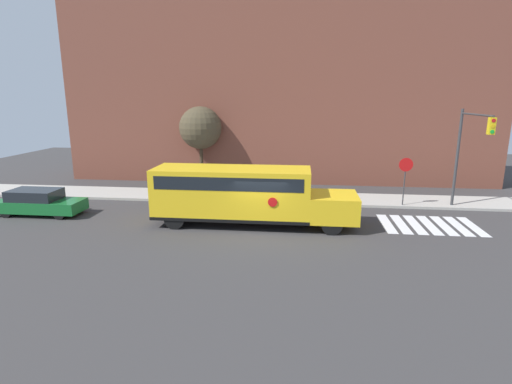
{
  "coord_description": "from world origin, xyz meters",
  "views": [
    {
      "loc": [
        1.83,
        -18.16,
        6.31
      ],
      "look_at": [
        -0.41,
        1.57,
        1.59
      ],
      "focal_mm": 28.0,
      "sensor_mm": 36.0,
      "label": 1
    }
  ],
  "objects_px": {
    "stop_sign": "(405,174)",
    "tree_near_sidewalk": "(200,128)",
    "school_bus": "(243,193)",
    "parked_car": "(39,202)",
    "traffic_light": "(468,145)"
  },
  "relations": [
    {
      "from": "stop_sign",
      "to": "tree_near_sidewalk",
      "type": "bearing_deg",
      "value": 159.19
    },
    {
      "from": "school_bus",
      "to": "tree_near_sidewalk",
      "type": "distance_m",
      "value": 10.56
    },
    {
      "from": "stop_sign",
      "to": "parked_car",
      "type": "bearing_deg",
      "value": -169.52
    },
    {
      "from": "traffic_light",
      "to": "parked_car",
      "type": "bearing_deg",
      "value": -172.97
    },
    {
      "from": "parked_car",
      "to": "tree_near_sidewalk",
      "type": "height_order",
      "value": "tree_near_sidewalk"
    },
    {
      "from": "parked_car",
      "to": "traffic_light",
      "type": "relative_size",
      "value": 0.81
    },
    {
      "from": "school_bus",
      "to": "traffic_light",
      "type": "xyz_separation_m",
      "value": [
        11.75,
        3.32,
        2.16
      ]
    },
    {
      "from": "school_bus",
      "to": "stop_sign",
      "type": "bearing_deg",
      "value": 25.39
    },
    {
      "from": "tree_near_sidewalk",
      "to": "school_bus",
      "type": "bearing_deg",
      "value": -64.5
    },
    {
      "from": "stop_sign",
      "to": "school_bus",
      "type": "bearing_deg",
      "value": -154.61
    },
    {
      "from": "tree_near_sidewalk",
      "to": "traffic_light",
      "type": "bearing_deg",
      "value": -20.19
    },
    {
      "from": "traffic_light",
      "to": "tree_near_sidewalk",
      "type": "bearing_deg",
      "value": 159.81
    },
    {
      "from": "parked_car",
      "to": "tree_near_sidewalk",
      "type": "relative_size",
      "value": 0.81
    },
    {
      "from": "parked_car",
      "to": "traffic_light",
      "type": "distance_m",
      "value": 23.51
    },
    {
      "from": "stop_sign",
      "to": "tree_near_sidewalk",
      "type": "height_order",
      "value": "tree_near_sidewalk"
    }
  ]
}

